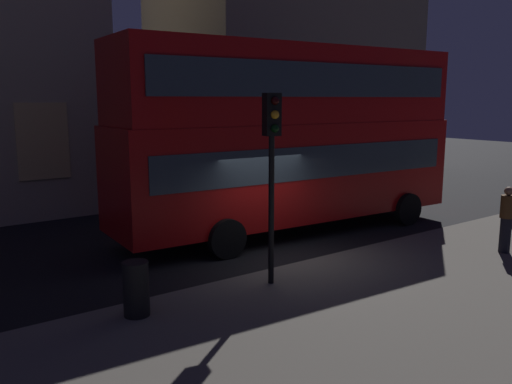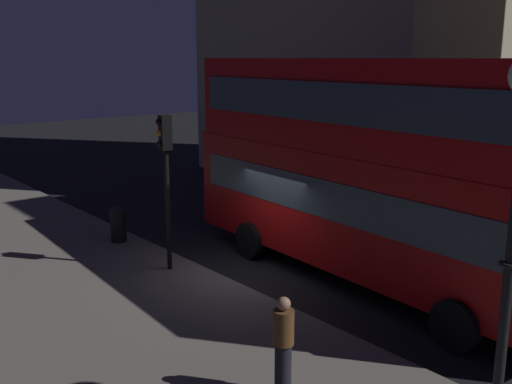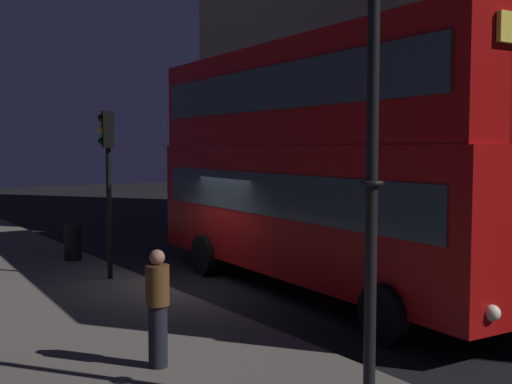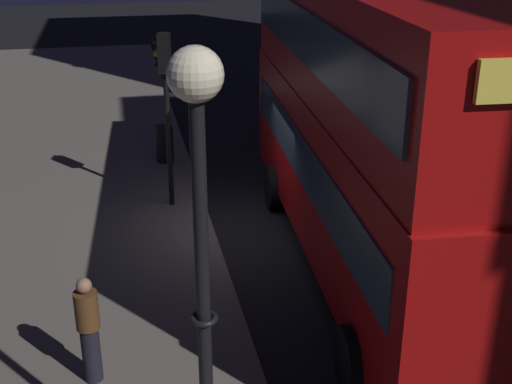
% 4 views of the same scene
% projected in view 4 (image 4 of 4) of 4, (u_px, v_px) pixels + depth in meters
% --- Properties ---
extents(ground_plane, '(80.00, 80.00, 0.00)m').
position_uv_depth(ground_plane, '(240.00, 230.00, 14.82)').
color(ground_plane, black).
extents(sidewalk_slab, '(44.00, 7.86, 0.12)m').
position_uv_depth(sidewalk_slab, '(25.00, 247.00, 13.95)').
color(sidewalk_slab, '#5B564F').
rests_on(sidewalk_slab, ground).
extents(double_decker_bus, '(10.96, 3.39, 5.42)m').
position_uv_depth(double_decker_bus, '(375.00, 116.00, 12.26)').
color(double_decker_bus, '#9E0C0C').
rests_on(double_decker_bus, ground).
extents(traffic_light_near_kerb, '(0.37, 0.39, 3.95)m').
position_uv_depth(traffic_light_near_kerb, '(165.00, 85.00, 14.73)').
color(traffic_light_near_kerb, black).
rests_on(traffic_light_near_kerb, sidewalk_slab).
extents(street_lamp, '(0.49, 0.49, 5.35)m').
position_uv_depth(street_lamp, '(200.00, 208.00, 6.11)').
color(street_lamp, black).
rests_on(street_lamp, sidewalk_slab).
extents(pedestrian, '(0.34, 0.34, 1.68)m').
position_uv_depth(pedestrian, '(89.00, 329.00, 9.61)').
color(pedestrian, black).
rests_on(pedestrian, sidewalk_slab).
extents(litter_bin, '(0.47, 0.47, 1.00)m').
position_uv_depth(litter_bin, '(165.00, 144.00, 18.34)').
color(litter_bin, black).
rests_on(litter_bin, sidewalk_slab).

